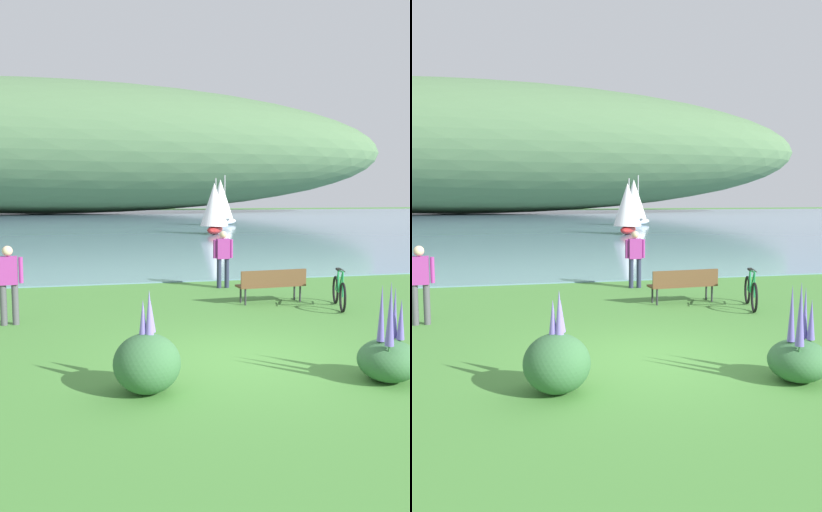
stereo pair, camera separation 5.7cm
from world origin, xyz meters
The scene contains 11 objects.
ground_plane centered at (0.00, 0.00, 0.00)m, with size 200.00×200.00×0.00m, color #478438.
bay_water centered at (0.00, 48.33, 0.02)m, with size 180.00×80.00×0.04m, color #6B8EA8.
distant_hillside centered at (-7.55, 73.83, 9.45)m, with size 104.85×28.00×18.82m, color #4C7047.
park_bench_near_camera centered at (2.17, 4.53, 0.52)m, with size 1.83×0.61×0.88m.
bicycle_leaning_near_bench centered at (3.58, 3.56, 0.40)m, with size 0.58×1.71×1.01m.
person_at_shoreline centered at (1.53, 7.04, 0.98)m, with size 0.61×0.22×1.71m.
person_on_the_grass centered at (-4.14, 3.49, 0.98)m, with size 0.61×0.24×1.71m.
echium_bush_closest_to_camera centered at (-1.74, -1.20, 0.45)m, with size 0.96×0.96×1.48m.
echium_bush_beside_closest centered at (1.84, -1.52, 0.37)m, with size 0.92×0.92×1.56m.
sailboat_nearest_to_shore centered at (6.53, 28.48, 1.87)m, with size 2.60×3.40×3.89m.
sailboat_mid_bay centered at (9.69, 38.97, 2.15)m, with size 3.71×3.42×4.49m.
Camera 1 is at (-2.60, -8.67, 2.79)m, focal length 38.36 mm.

